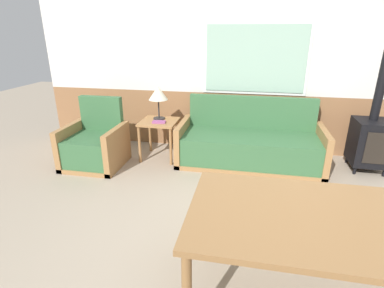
# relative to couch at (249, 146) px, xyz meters

# --- Properties ---
(ground_plane) EXTENTS (16.00, 16.00, 0.00)m
(ground_plane) POSITION_rel_couch_xyz_m (0.23, -2.06, -0.27)
(ground_plane) COLOR gray
(wall_back) EXTENTS (7.20, 0.09, 2.70)m
(wall_back) POSITION_rel_couch_xyz_m (0.22, 0.57, 1.08)
(wall_back) COLOR #8E603D
(wall_back) RESTS_ON ground_plane
(couch) EXTENTS (2.00, 0.83, 0.91)m
(couch) POSITION_rel_couch_xyz_m (0.00, 0.00, 0.00)
(couch) COLOR #9E7042
(couch) RESTS_ON ground_plane
(armchair) EXTENTS (0.78, 0.73, 0.93)m
(armchair) POSITION_rel_couch_xyz_m (-2.13, -0.47, 0.01)
(armchair) COLOR #9E7042
(armchair) RESTS_ON ground_plane
(side_table) EXTENTS (0.52, 0.52, 0.57)m
(side_table) POSITION_rel_couch_xyz_m (-1.31, -0.05, 0.20)
(side_table) COLOR #9E7042
(side_table) RESTS_ON ground_plane
(table_lamp) EXTENTS (0.28, 0.28, 0.49)m
(table_lamp) POSITION_rel_couch_xyz_m (-1.34, 0.05, 0.68)
(table_lamp) COLOR #262628
(table_lamp) RESTS_ON side_table
(book_stack) EXTENTS (0.19, 0.13, 0.02)m
(book_stack) POSITION_rel_couch_xyz_m (-1.28, -0.14, 0.32)
(book_stack) COLOR #994C84
(book_stack) RESTS_ON side_table
(dining_table) EXTENTS (1.96, 0.96, 0.72)m
(dining_table) POSITION_rel_couch_xyz_m (0.61, -2.34, 0.39)
(dining_table) COLOR olive
(dining_table) RESTS_ON ground_plane
(wood_stove) EXTENTS (0.45, 0.48, 2.40)m
(wood_stove) POSITION_rel_couch_xyz_m (1.58, 0.11, 0.29)
(wood_stove) COLOR black
(wood_stove) RESTS_ON ground_plane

